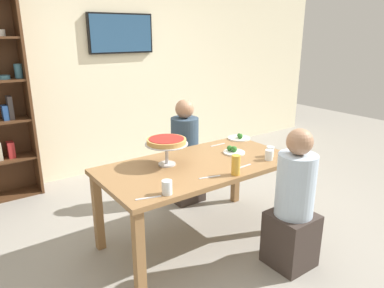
# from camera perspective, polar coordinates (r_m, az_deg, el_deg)

# --- Properties ---
(ground_plane) EXTENTS (12.00, 12.00, 0.00)m
(ground_plane) POSITION_cam_1_polar(r_m,az_deg,el_deg) (3.42, 1.01, -14.81)
(ground_plane) COLOR gray
(rear_partition) EXTENTS (8.00, 0.12, 2.80)m
(rear_partition) POSITION_cam_1_polar(r_m,az_deg,el_deg) (4.85, -14.88, 11.88)
(rear_partition) COLOR beige
(rear_partition) RESTS_ON ground_plane
(dining_table) EXTENTS (1.71, 0.88, 0.74)m
(dining_table) POSITION_cam_1_polar(r_m,az_deg,el_deg) (3.12, 1.07, -4.64)
(dining_table) COLOR olive
(dining_table) RESTS_ON ground_plane
(television) EXTENTS (0.88, 0.05, 0.50)m
(television) POSITION_cam_1_polar(r_m,az_deg,el_deg) (4.87, -11.28, 16.96)
(television) COLOR black
(diner_far_right) EXTENTS (0.34, 0.34, 1.15)m
(diner_far_right) POSITION_cam_1_polar(r_m,az_deg,el_deg) (3.94, -1.15, -2.32)
(diner_far_right) COLOR #382D28
(diner_far_right) RESTS_ON ground_plane
(diner_near_right) EXTENTS (0.34, 0.34, 1.15)m
(diner_near_right) POSITION_cam_1_polar(r_m,az_deg,el_deg) (2.96, 15.90, -10.04)
(diner_near_right) COLOR #382D28
(diner_near_right) RESTS_ON ground_plane
(deep_dish_pizza_stand) EXTENTS (0.36, 0.36, 0.23)m
(deep_dish_pizza_stand) POSITION_cam_1_polar(r_m,az_deg,el_deg) (3.00, -4.10, 0.19)
(deep_dish_pizza_stand) COLOR silver
(deep_dish_pizza_stand) RESTS_ON dining_table
(salad_plate_near_diner) EXTENTS (0.20, 0.20, 0.07)m
(salad_plate_near_diner) POSITION_cam_1_polar(r_m,az_deg,el_deg) (3.36, 6.65, -1.08)
(salad_plate_near_diner) COLOR white
(salad_plate_near_diner) RESTS_ON dining_table
(salad_plate_far_diner) EXTENTS (0.24, 0.24, 0.07)m
(salad_plate_far_diner) POSITION_cam_1_polar(r_m,az_deg,el_deg) (3.81, 7.56, 1.02)
(salad_plate_far_diner) COLOR white
(salad_plate_far_diner) RESTS_ON dining_table
(beer_glass_amber_tall) EXTENTS (0.07, 0.07, 0.16)m
(beer_glass_amber_tall) POSITION_cam_1_polar(r_m,az_deg,el_deg) (2.84, 7.02, -3.36)
(beer_glass_amber_tall) COLOR gold
(beer_glass_amber_tall) RESTS_ON dining_table
(water_glass_clear_near) EXTENTS (0.07, 0.07, 0.09)m
(water_glass_clear_near) POSITION_cam_1_polar(r_m,az_deg,el_deg) (3.23, 12.23, -1.73)
(water_glass_clear_near) COLOR white
(water_glass_clear_near) RESTS_ON dining_table
(water_glass_clear_far) EXTENTS (0.07, 0.07, 0.09)m
(water_glass_clear_far) POSITION_cam_1_polar(r_m,az_deg,el_deg) (3.32, 12.40, -1.18)
(water_glass_clear_far) COLOR white
(water_glass_clear_far) RESTS_ON dining_table
(water_glass_clear_spare) EXTENTS (0.07, 0.07, 0.10)m
(water_glass_clear_spare) POSITION_cam_1_polar(r_m,az_deg,el_deg) (2.51, -4.02, -6.94)
(water_glass_clear_spare) COLOR white
(water_glass_clear_spare) RESTS_ON dining_table
(cutlery_fork_near) EXTENTS (0.18, 0.02, 0.00)m
(cutlery_fork_near) POSITION_cam_1_polar(r_m,az_deg,el_deg) (3.59, 4.15, -0.13)
(cutlery_fork_near) COLOR silver
(cutlery_fork_near) RESTS_ON dining_table
(cutlery_knife_near) EXTENTS (0.18, 0.03, 0.00)m
(cutlery_knife_near) POSITION_cam_1_polar(r_m,az_deg,el_deg) (3.04, 8.24, -3.59)
(cutlery_knife_near) COLOR silver
(cutlery_knife_near) RESTS_ON dining_table
(cutlery_fork_far) EXTENTS (0.18, 0.07, 0.00)m
(cutlery_fork_far) POSITION_cam_1_polar(r_m,az_deg,el_deg) (2.48, -6.98, -8.56)
(cutlery_fork_far) COLOR silver
(cutlery_fork_far) RESTS_ON dining_table
(cutlery_knife_far) EXTENTS (0.18, 0.06, 0.00)m
(cutlery_knife_far) POSITION_cam_1_polar(r_m,az_deg,el_deg) (2.80, 2.86, -5.31)
(cutlery_knife_far) COLOR silver
(cutlery_knife_far) RESTS_ON dining_table
(cutlery_spare_fork) EXTENTS (0.18, 0.07, 0.00)m
(cutlery_spare_fork) POSITION_cam_1_polar(r_m,az_deg,el_deg) (3.33, 15.13, -2.14)
(cutlery_spare_fork) COLOR silver
(cutlery_spare_fork) RESTS_ON dining_table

